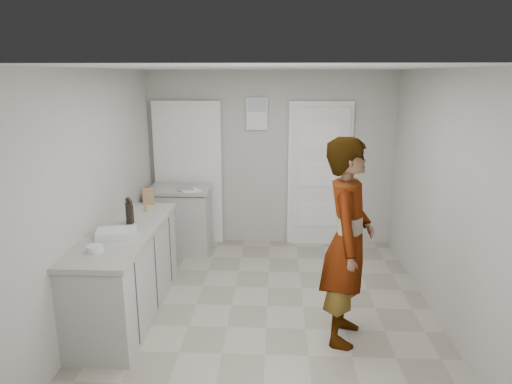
{
  "coord_description": "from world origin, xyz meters",
  "views": [
    {
      "loc": [
        0.08,
        -4.48,
        2.44
      ],
      "look_at": [
        -0.14,
        0.4,
        1.17
      ],
      "focal_mm": 32.0,
      "sensor_mm": 36.0,
      "label": 1
    }
  ],
  "objects_px": {
    "person": "(348,242)",
    "baking_dish": "(117,233)",
    "cake_mix_box": "(148,197)",
    "oil_cruet_a": "(131,212)",
    "spice_jar": "(146,208)",
    "egg_bowl": "(95,249)",
    "oil_cruet_b": "(129,212)"
  },
  "relations": [
    {
      "from": "person",
      "to": "baking_dish",
      "type": "relative_size",
      "value": 4.56
    },
    {
      "from": "cake_mix_box",
      "to": "oil_cruet_a",
      "type": "height_order",
      "value": "oil_cruet_a"
    },
    {
      "from": "cake_mix_box",
      "to": "spice_jar",
      "type": "xyz_separation_m",
      "value": [
        0.05,
        -0.28,
        -0.06
      ]
    },
    {
      "from": "cake_mix_box",
      "to": "baking_dish",
      "type": "relative_size",
      "value": 0.47
    },
    {
      "from": "egg_bowl",
      "to": "spice_jar",
      "type": "bearing_deg",
      "value": 84.52
    },
    {
      "from": "person",
      "to": "egg_bowl",
      "type": "height_order",
      "value": "person"
    },
    {
      "from": "cake_mix_box",
      "to": "oil_cruet_b",
      "type": "relative_size",
      "value": 0.65
    },
    {
      "from": "spice_jar",
      "to": "baking_dish",
      "type": "height_order",
      "value": "spice_jar"
    },
    {
      "from": "person",
      "to": "oil_cruet_b",
      "type": "distance_m",
      "value": 2.22
    },
    {
      "from": "person",
      "to": "cake_mix_box",
      "type": "relative_size",
      "value": 9.76
    },
    {
      "from": "person",
      "to": "baking_dish",
      "type": "xyz_separation_m",
      "value": [
        -2.19,
        0.16,
        -0.01
      ]
    },
    {
      "from": "cake_mix_box",
      "to": "egg_bowl",
      "type": "xyz_separation_m",
      "value": [
        -0.06,
        -1.49,
        -0.07
      ]
    },
    {
      "from": "oil_cruet_a",
      "to": "oil_cruet_b",
      "type": "distance_m",
      "value": 0.08
    },
    {
      "from": "egg_bowl",
      "to": "baking_dish",
      "type": "bearing_deg",
      "value": 82.03
    },
    {
      "from": "cake_mix_box",
      "to": "baking_dish",
      "type": "bearing_deg",
      "value": -95.4
    },
    {
      "from": "cake_mix_box",
      "to": "baking_dish",
      "type": "distance_m",
      "value": 1.1
    },
    {
      "from": "egg_bowl",
      "to": "person",
      "type": "bearing_deg",
      "value": 6.08
    },
    {
      "from": "baking_dish",
      "to": "cake_mix_box",
      "type": "bearing_deg",
      "value": 89.52
    },
    {
      "from": "oil_cruet_b",
      "to": "oil_cruet_a",
      "type": "bearing_deg",
      "value": 96.11
    },
    {
      "from": "oil_cruet_a",
      "to": "baking_dish",
      "type": "relative_size",
      "value": 0.59
    },
    {
      "from": "oil_cruet_b",
      "to": "egg_bowl",
      "type": "bearing_deg",
      "value": -96.22
    },
    {
      "from": "cake_mix_box",
      "to": "oil_cruet_a",
      "type": "relative_size",
      "value": 0.79
    },
    {
      "from": "person",
      "to": "baking_dish",
      "type": "height_order",
      "value": "person"
    },
    {
      "from": "person",
      "to": "spice_jar",
      "type": "xyz_separation_m",
      "value": [
        -2.13,
        0.98,
        -0.0
      ]
    },
    {
      "from": "oil_cruet_b",
      "to": "egg_bowl",
      "type": "height_order",
      "value": "oil_cruet_b"
    },
    {
      "from": "person",
      "to": "spice_jar",
      "type": "relative_size",
      "value": 26.5
    },
    {
      "from": "egg_bowl",
      "to": "oil_cruet_a",
      "type": "bearing_deg",
      "value": 84.97
    },
    {
      "from": "egg_bowl",
      "to": "oil_cruet_b",
      "type": "bearing_deg",
      "value": 83.78
    },
    {
      "from": "oil_cruet_b",
      "to": "egg_bowl",
      "type": "relative_size",
      "value": 2.11
    },
    {
      "from": "spice_jar",
      "to": "oil_cruet_b",
      "type": "height_order",
      "value": "oil_cruet_b"
    },
    {
      "from": "oil_cruet_a",
      "to": "egg_bowl",
      "type": "height_order",
      "value": "oil_cruet_a"
    },
    {
      "from": "cake_mix_box",
      "to": "egg_bowl",
      "type": "bearing_deg",
      "value": -97.4
    }
  ]
}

